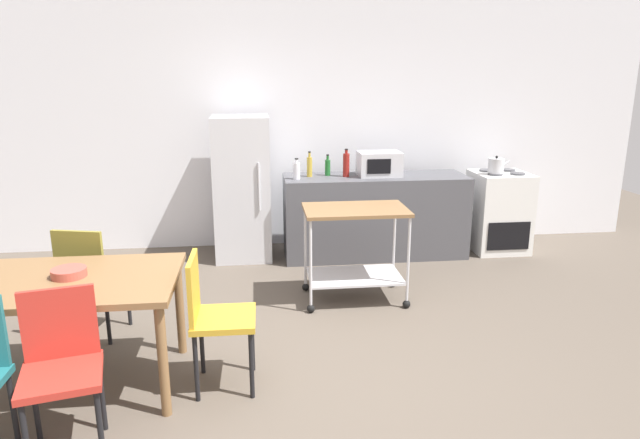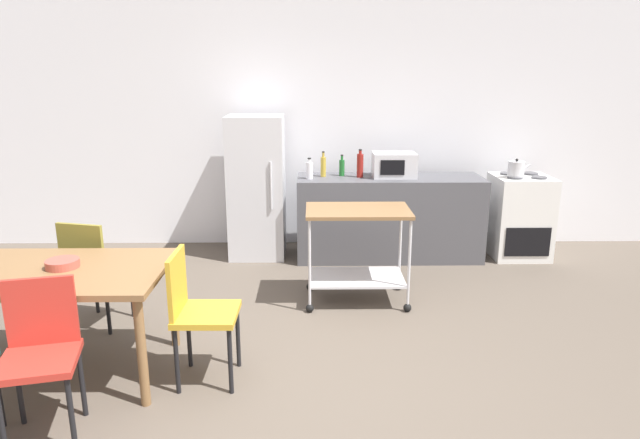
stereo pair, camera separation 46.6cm
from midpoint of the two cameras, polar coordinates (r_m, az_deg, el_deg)
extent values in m
plane|color=brown|center=(3.85, 1.89, -16.36)|extent=(12.00, 12.00, 0.00)
cube|color=white|center=(6.52, 0.73, 10.06)|extent=(8.40, 0.12, 2.90)
cube|color=#4C4C51|center=(6.18, 9.21, 0.19)|extent=(2.00, 0.64, 0.90)
cube|color=brown|center=(3.95, -23.05, -5.05)|extent=(1.50, 0.90, 0.04)
cylinder|color=brown|center=(3.55, -14.18, -13.17)|extent=(0.06, 0.06, 0.71)
cylinder|color=brown|center=(4.24, -11.79, -8.26)|extent=(0.06, 0.06, 0.71)
cube|color=#B72D23|center=(3.38, -23.36, -13.33)|extent=(0.48, 0.48, 0.04)
cube|color=#B72D23|center=(3.45, -23.27, -8.70)|extent=(0.38, 0.11, 0.40)
cylinder|color=black|center=(3.39, -26.36, -18.38)|extent=(0.03, 0.03, 0.45)
cylinder|color=black|center=(3.32, -20.35, -18.36)|extent=(0.03, 0.03, 0.45)
cylinder|color=black|center=(3.67, -25.23, -15.54)|extent=(0.03, 0.03, 0.45)
cylinder|color=black|center=(3.61, -19.76, -15.45)|extent=(0.03, 0.03, 0.45)
cube|color=gold|center=(3.70, -7.98, -9.67)|extent=(0.40, 0.40, 0.04)
cube|color=gold|center=(3.64, -10.93, -6.44)|extent=(0.03, 0.38, 0.40)
cylinder|color=black|center=(3.64, -5.47, -14.34)|extent=(0.03, 0.03, 0.45)
cylinder|color=black|center=(3.94, -5.01, -11.93)|extent=(0.03, 0.03, 0.45)
cylinder|color=black|center=(3.68, -10.91, -14.16)|extent=(0.03, 0.03, 0.45)
cylinder|color=black|center=(3.98, -9.99, -11.80)|extent=(0.03, 0.03, 0.45)
cube|color=olive|center=(4.72, -19.19, -4.84)|extent=(0.48, 0.48, 0.04)
cube|color=olive|center=(4.52, -20.62, -2.93)|extent=(0.38, 0.12, 0.40)
cylinder|color=black|center=(4.86, -16.17, -7.13)|extent=(0.03, 0.03, 0.45)
cylinder|color=black|center=(5.03, -19.58, -6.66)|extent=(0.03, 0.03, 0.45)
cylinder|color=black|center=(4.59, -18.23, -8.62)|extent=(0.03, 0.03, 0.45)
cylinder|color=black|center=(4.77, -21.77, -8.05)|extent=(0.03, 0.03, 0.45)
cube|color=white|center=(6.61, 21.67, 0.26)|extent=(0.60, 0.60, 0.90)
cube|color=black|center=(6.39, 22.50, -2.19)|extent=(0.48, 0.01, 0.32)
cylinder|color=#47474C|center=(6.36, 21.37, 4.00)|extent=(0.16, 0.16, 0.02)
cylinder|color=#47474C|center=(6.46, 23.52, 3.95)|extent=(0.16, 0.16, 0.02)
cylinder|color=#47474C|center=(6.57, 20.61, 4.41)|extent=(0.16, 0.16, 0.02)
cylinder|color=#47474C|center=(6.67, 22.70, 4.35)|extent=(0.16, 0.16, 0.02)
cube|color=silver|center=(6.13, -4.33, 3.33)|extent=(0.60, 0.60, 1.55)
cylinder|color=silver|center=(5.79, -2.76, 3.47)|extent=(0.02, 0.02, 0.50)
cube|color=brown|center=(4.83, 6.67, 0.87)|extent=(0.90, 0.56, 0.03)
cube|color=silver|center=(5.02, 6.46, -5.96)|extent=(0.83, 0.52, 0.02)
cylinder|color=silver|center=(4.67, 1.78, -4.48)|extent=(0.02, 0.02, 0.76)
sphere|color=black|center=(4.82, 1.74, -9.13)|extent=(0.07, 0.07, 0.07)
cylinder|color=silver|center=(4.78, 11.92, -4.34)|extent=(0.02, 0.02, 0.76)
sphere|color=black|center=(4.93, 11.66, -8.90)|extent=(0.07, 0.07, 0.07)
cylinder|color=silver|center=(5.14, 1.54, -2.63)|extent=(0.02, 0.02, 0.76)
sphere|color=black|center=(5.28, 1.51, -6.93)|extent=(0.07, 0.07, 0.07)
cylinder|color=silver|center=(5.24, 10.76, -2.55)|extent=(0.02, 0.02, 0.76)
sphere|color=black|center=(5.38, 10.55, -6.77)|extent=(0.07, 0.07, 0.07)
cylinder|color=silver|center=(5.89, 1.18, 5.00)|extent=(0.07, 0.07, 0.17)
cylinder|color=silver|center=(5.87, 1.18, 6.02)|extent=(0.03, 0.03, 0.04)
cylinder|color=black|center=(5.87, 1.18, 6.25)|extent=(0.04, 0.04, 0.01)
cylinder|color=gold|center=(6.02, 2.56, 5.38)|extent=(0.06, 0.06, 0.21)
cylinder|color=gold|center=(6.00, 2.57, 6.61)|extent=(0.03, 0.03, 0.05)
cylinder|color=black|center=(6.00, 2.58, 6.91)|extent=(0.03, 0.03, 0.01)
cylinder|color=#1E6628|center=(6.08, 4.45, 5.27)|extent=(0.06, 0.06, 0.17)
cylinder|color=#1E6628|center=(6.07, 4.47, 6.29)|extent=(0.03, 0.03, 0.05)
cylinder|color=black|center=(6.06, 4.48, 6.56)|extent=(0.03, 0.03, 0.01)
cylinder|color=maroon|center=(6.01, 6.35, 5.49)|extent=(0.07, 0.07, 0.25)
cylinder|color=maroon|center=(5.99, 6.39, 6.85)|extent=(0.03, 0.03, 0.04)
cylinder|color=black|center=(5.99, 6.40, 7.09)|extent=(0.04, 0.04, 0.01)
cube|color=silver|center=(6.09, 9.78, 5.52)|extent=(0.46, 0.34, 0.26)
cube|color=black|center=(5.91, 9.70, 5.25)|extent=(0.25, 0.01, 0.16)
cylinder|color=#B24C3F|center=(3.94, -21.88, -4.28)|extent=(0.21, 0.21, 0.05)
cylinder|color=silver|center=(6.36, 21.47, 4.83)|extent=(0.17, 0.17, 0.16)
sphere|color=black|center=(6.35, 21.55, 5.67)|extent=(0.03, 0.03, 0.03)
cylinder|color=silver|center=(6.40, 22.44, 5.01)|extent=(0.08, 0.02, 0.07)
camera|label=1|loc=(0.23, -87.14, 0.76)|focal=31.24mm
camera|label=2|loc=(0.23, 92.86, -0.76)|focal=31.24mm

